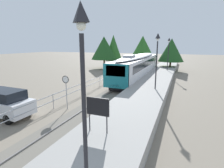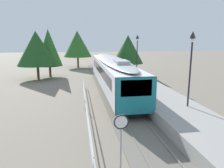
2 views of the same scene
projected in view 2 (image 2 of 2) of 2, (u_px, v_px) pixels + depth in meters
name	position (u px, v px, depth m)	size (l,w,h in m)	color
ground_plane	(89.00, 107.00, 18.18)	(160.00, 160.00, 0.00)	slate
track_rails	(123.00, 105.00, 18.64)	(3.20, 60.00, 0.14)	#6B665B
commuter_train	(112.00, 71.00, 23.87)	(2.82, 20.31, 3.74)	silver
station_platform	(159.00, 99.00, 19.06)	(3.90, 60.00, 0.90)	#999691
platform_lamp_mid_platform	(191.00, 55.00, 14.79)	(0.34, 0.34, 5.35)	#232328
platform_lamp_far_end	(137.00, 47.00, 28.09)	(0.34, 0.34, 5.35)	#232328
speed_limit_sign	(121.00, 131.00, 8.49)	(0.61, 0.10, 2.81)	#9EA0A5
carpark_fence	(94.00, 165.00, 8.29)	(0.06, 36.06, 1.25)	#9EA0A5
tree_behind_carpark	(49.00, 48.00, 32.04)	(3.88, 3.88, 7.18)	brown
tree_behind_station_far	(128.00, 49.00, 33.72)	(4.89, 4.89, 6.32)	brown
tree_distant_left	(36.00, 48.00, 30.17)	(5.54, 5.54, 6.84)	brown
tree_distant_centre	(77.00, 44.00, 42.48)	(5.56, 5.56, 7.33)	brown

